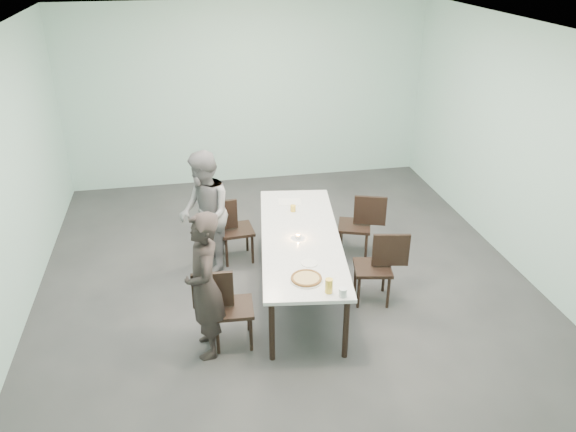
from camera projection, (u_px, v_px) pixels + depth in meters
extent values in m
plane|color=#333335|center=(287.00, 286.00, 6.91)|extent=(7.00, 7.00, 0.00)
cube|color=#ACD9CE|center=(248.00, 95.00, 9.31)|extent=(6.00, 0.02, 3.00)
cube|color=#ACD9CE|center=(403.00, 404.00, 3.16)|extent=(6.00, 0.02, 3.00)
cube|color=#ACD9CE|center=(532.00, 155.00, 6.74)|extent=(0.02, 7.00, 3.00)
cube|color=white|center=(287.00, 33.00, 5.56)|extent=(6.00, 7.00, 0.02)
cube|color=white|center=(301.00, 238.00, 6.51)|extent=(1.25, 2.70, 0.04)
cylinder|color=black|center=(272.00, 331.00, 5.57)|extent=(0.06, 0.06, 0.71)
cylinder|color=black|center=(267.00, 220.00, 7.75)|extent=(0.06, 0.06, 0.71)
cylinder|color=black|center=(346.00, 328.00, 5.60)|extent=(0.06, 0.06, 0.71)
cylinder|color=black|center=(321.00, 218.00, 7.78)|extent=(0.06, 0.06, 0.71)
cube|color=black|center=(233.00, 308.00, 5.78)|extent=(0.44, 0.44, 0.04)
cube|color=black|center=(213.00, 290.00, 5.65)|extent=(0.42, 0.06, 0.40)
cylinder|color=black|center=(218.00, 337.00, 5.71)|extent=(0.04, 0.04, 0.41)
cylinder|color=black|center=(217.00, 317.00, 6.01)|extent=(0.04, 0.04, 0.41)
cylinder|color=black|center=(251.00, 334.00, 5.75)|extent=(0.04, 0.04, 0.41)
cylinder|color=black|center=(249.00, 314.00, 6.05)|extent=(0.04, 0.04, 0.41)
cube|color=black|center=(236.00, 230.00, 7.31)|extent=(0.45, 0.45, 0.04)
cube|color=black|center=(221.00, 215.00, 7.16)|extent=(0.42, 0.07, 0.40)
cylinder|color=black|center=(227.00, 253.00, 7.23)|extent=(0.04, 0.04, 0.41)
cylinder|color=black|center=(222.00, 241.00, 7.52)|extent=(0.04, 0.04, 0.41)
cylinder|color=black|center=(252.00, 249.00, 7.31)|extent=(0.04, 0.04, 0.41)
cylinder|color=black|center=(247.00, 237.00, 7.60)|extent=(0.04, 0.04, 0.41)
cube|color=black|center=(373.00, 268.00, 6.48)|extent=(0.49, 0.49, 0.04)
cube|color=black|center=(391.00, 250.00, 6.37)|extent=(0.42, 0.12, 0.40)
cylinder|color=black|center=(384.00, 276.00, 6.73)|extent=(0.04, 0.04, 0.41)
cylinder|color=black|center=(388.00, 293.00, 6.42)|extent=(0.04, 0.04, 0.41)
cylinder|color=black|center=(355.00, 276.00, 6.73)|extent=(0.04, 0.04, 0.41)
cylinder|color=black|center=(359.00, 293.00, 6.42)|extent=(0.04, 0.04, 0.41)
cube|color=black|center=(354.00, 226.00, 7.41)|extent=(0.53, 0.53, 0.04)
cube|color=black|center=(370.00, 211.00, 7.28)|extent=(0.41, 0.18, 0.40)
cylinder|color=black|center=(367.00, 236.00, 7.64)|extent=(0.04, 0.04, 0.41)
cylinder|color=black|center=(366.00, 248.00, 7.34)|extent=(0.04, 0.04, 0.41)
cylinder|color=black|center=(342.00, 234.00, 7.69)|extent=(0.04, 0.04, 0.41)
cylinder|color=black|center=(340.00, 246.00, 7.39)|extent=(0.04, 0.04, 0.41)
imported|color=black|center=(205.00, 286.00, 5.51)|extent=(0.40, 0.59, 1.57)
imported|color=gray|center=(205.00, 213.00, 6.93)|extent=(0.69, 0.84, 1.58)
cylinder|color=white|center=(306.00, 279.00, 5.67)|extent=(0.34, 0.34, 0.01)
cylinder|color=#E9CA84|center=(306.00, 278.00, 5.66)|extent=(0.30, 0.30, 0.01)
torus|color=brown|center=(306.00, 278.00, 5.66)|extent=(0.32, 0.32, 0.03)
cylinder|color=white|center=(309.00, 263.00, 5.95)|extent=(0.18, 0.18, 0.01)
cylinder|color=gold|center=(329.00, 286.00, 5.44)|extent=(0.08, 0.08, 0.15)
cylinder|color=silver|center=(343.00, 292.00, 5.39)|extent=(0.08, 0.08, 0.09)
cylinder|color=silver|center=(298.00, 237.00, 6.44)|extent=(0.06, 0.06, 0.03)
cylinder|color=orange|center=(298.00, 235.00, 6.43)|extent=(0.04, 0.04, 0.01)
cylinder|color=gold|center=(293.00, 208.00, 7.07)|extent=(0.07, 0.07, 0.08)
cube|color=silver|center=(290.00, 202.00, 7.33)|extent=(0.33, 0.26, 0.01)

